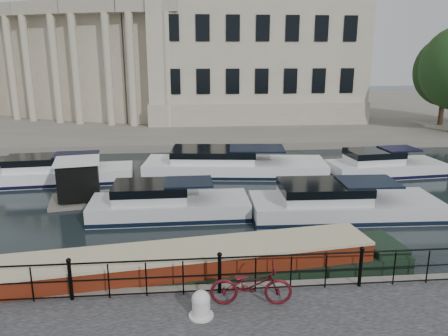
{
  "coord_description": "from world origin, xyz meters",
  "views": [
    {
      "loc": [
        -0.84,
        -13.06,
        7.01
      ],
      "look_at": [
        0.5,
        2.0,
        3.0
      ],
      "focal_mm": 35.0,
      "sensor_mm": 36.0,
      "label": 1
    }
  ],
  "objects_px": {
    "bicycle": "(251,285)",
    "mooring_bollard": "(201,304)",
    "narrowboat": "(190,273)",
    "harbour_hut": "(79,183)"
  },
  "relations": [
    {
      "from": "mooring_bollard",
      "to": "harbour_hut",
      "type": "distance_m",
      "value": 12.13
    },
    {
      "from": "mooring_bollard",
      "to": "narrowboat",
      "type": "xyz_separation_m",
      "value": [
        -0.24,
        2.6,
        -0.52
      ]
    },
    {
      "from": "bicycle",
      "to": "mooring_bollard",
      "type": "height_order",
      "value": "bicycle"
    },
    {
      "from": "harbour_hut",
      "to": "bicycle",
      "type": "bearing_deg",
      "value": -66.99
    },
    {
      "from": "narrowboat",
      "to": "bicycle",
      "type": "bearing_deg",
      "value": -61.43
    },
    {
      "from": "narrowboat",
      "to": "mooring_bollard",
      "type": "bearing_deg",
      "value": -92.27
    },
    {
      "from": "bicycle",
      "to": "narrowboat",
      "type": "bearing_deg",
      "value": 40.94
    },
    {
      "from": "narrowboat",
      "to": "harbour_hut",
      "type": "distance_m",
      "value": 9.76
    },
    {
      "from": "narrowboat",
      "to": "harbour_hut",
      "type": "relative_size",
      "value": 4.66
    },
    {
      "from": "bicycle",
      "to": "harbour_hut",
      "type": "distance_m",
      "value": 12.41
    }
  ]
}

